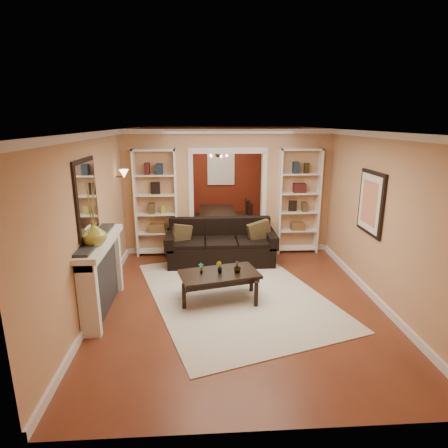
{
  "coord_description": "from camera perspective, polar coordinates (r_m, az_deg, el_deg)",
  "views": [
    {
      "loc": [
        -0.58,
        -6.88,
        2.85
      ],
      "look_at": [
        -0.2,
        -0.8,
        1.17
      ],
      "focal_mm": 30.0,
      "sensor_mm": 36.0,
      "label": 1
    }
  ],
  "objects": [
    {
      "name": "floor",
      "position": [
        7.48,
        1.2,
        -7.04
      ],
      "size": [
        8.0,
        8.0,
        0.0
      ],
      "primitive_type": "plane",
      "color": "brown",
      "rests_on": "ground"
    },
    {
      "name": "ceiling",
      "position": [
        6.91,
        1.32,
        14.13
      ],
      "size": [
        8.0,
        8.0,
        0.0
      ],
      "primitive_type": "plane",
      "rotation": [
        3.14,
        0.0,
        0.0
      ],
      "color": "white",
      "rests_on": "ground"
    },
    {
      "name": "wall_back",
      "position": [
        11.0,
        -0.49,
        7.55
      ],
      "size": [
        8.0,
        0.0,
        8.0
      ],
      "primitive_type": "plane",
      "rotation": [
        1.57,
        0.0,
        0.0
      ],
      "color": "tan",
      "rests_on": "ground"
    },
    {
      "name": "wall_front",
      "position": [
        3.3,
        7.14,
        -11.79
      ],
      "size": [
        8.0,
        0.0,
        8.0
      ],
      "primitive_type": "plane",
      "rotation": [
        -1.57,
        0.0,
        0.0
      ],
      "color": "tan",
      "rests_on": "ground"
    },
    {
      "name": "wall_left",
      "position": [
        7.24,
        -16.8,
        2.76
      ],
      "size": [
        0.0,
        8.0,
        8.0
      ],
      "primitive_type": "plane",
      "rotation": [
        1.57,
        0.0,
        1.57
      ],
      "color": "tan",
      "rests_on": "ground"
    },
    {
      "name": "wall_right",
      "position": [
        7.59,
        18.46,
        3.19
      ],
      "size": [
        0.0,
        8.0,
        8.0
      ],
      "primitive_type": "plane",
      "rotation": [
        1.57,
        0.0,
        -1.57
      ],
      "color": "tan",
      "rests_on": "ground"
    },
    {
      "name": "partition_wall",
      "position": [
        8.24,
        0.56,
        4.89
      ],
      "size": [
        4.5,
        0.15,
        2.7
      ],
      "primitive_type": "cube",
      "color": "tan",
      "rests_on": "floor"
    },
    {
      "name": "red_back_panel",
      "position": [
        10.98,
        -0.48,
        7.37
      ],
      "size": [
        4.44,
        0.04,
        2.64
      ],
      "primitive_type": "cube",
      "color": "maroon",
      "rests_on": "floor"
    },
    {
      "name": "dining_window",
      "position": [
        10.91,
        -0.47,
        8.54
      ],
      "size": [
        0.78,
        0.03,
        0.98
      ],
      "primitive_type": "cube",
      "color": "#8CA5CC",
      "rests_on": "wall_back"
    },
    {
      "name": "area_rug",
      "position": [
        6.52,
        1.68,
        -10.5
      ],
      "size": [
        3.67,
        4.36,
        0.01
      ],
      "primitive_type": "cube",
      "rotation": [
        0.0,
        0.0,
        0.31
      ],
      "color": "beige",
      "rests_on": "floor"
    },
    {
      "name": "sofa",
      "position": [
        7.73,
        -0.49,
        -2.79
      ],
      "size": [
        2.25,
        0.97,
        0.88
      ],
      "primitive_type": "cube",
      "color": "black",
      "rests_on": "floor"
    },
    {
      "name": "pillow_left",
      "position": [
        7.66,
        -6.47,
        -1.64
      ],
      "size": [
        0.4,
        0.24,
        0.39
      ],
      "primitive_type": "cube",
      "rotation": [
        0.0,
        0.0,
        0.38
      ],
      "color": "brown",
      "rests_on": "sofa"
    },
    {
      "name": "pillow_right",
      "position": [
        7.73,
        5.43,
        -1.14
      ],
      "size": [
        0.48,
        0.25,
        0.46
      ],
      "primitive_type": "cube",
      "rotation": [
        0.0,
        0.0,
        0.27
      ],
      "color": "brown",
      "rests_on": "sofa"
    },
    {
      "name": "coffee_table",
      "position": [
        6.22,
        -0.71,
        -9.46
      ],
      "size": [
        1.38,
        0.96,
        0.48
      ],
      "primitive_type": "cube",
      "rotation": [
        0.0,
        0.0,
        0.24
      ],
      "color": "black",
      "rests_on": "floor"
    },
    {
      "name": "plant_left",
      "position": [
        6.09,
        -3.5,
        -6.74
      ],
      "size": [
        0.11,
        0.09,
        0.17
      ],
      "primitive_type": "imported",
      "rotation": [
        0.0,
        0.0,
        0.34
      ],
      "color": "#336626",
      "rests_on": "coffee_table"
    },
    {
      "name": "plant_center",
      "position": [
        6.09,
        -0.72,
        -6.62
      ],
      "size": [
        0.13,
        0.13,
        0.19
      ],
      "primitive_type": "imported",
      "rotation": [
        0.0,
        0.0,
        2.53
      ],
      "color": "#336626",
      "rests_on": "coffee_table"
    },
    {
      "name": "plant_right",
      "position": [
        6.11,
        2.04,
        -6.47
      ],
      "size": [
        0.16,
        0.16,
        0.21
      ],
      "primitive_type": "imported",
      "rotation": [
        0.0,
        0.0,
        4.07
      ],
      "color": "#336626",
      "rests_on": "coffee_table"
    },
    {
      "name": "bookshelf_left",
      "position": [
        8.15,
        -10.3,
        3.09
      ],
      "size": [
        0.9,
        0.3,
        2.3
      ],
      "primitive_type": "cube",
      "color": "white",
      "rests_on": "floor"
    },
    {
      "name": "bookshelf_right",
      "position": [
        8.37,
        11.3,
        3.36
      ],
      "size": [
        0.9,
        0.3,
        2.3
      ],
      "primitive_type": "cube",
      "color": "white",
      "rests_on": "floor"
    },
    {
      "name": "fireplace",
      "position": [
        6.04,
        -17.89,
        -7.51
      ],
      "size": [
        0.32,
        1.7,
        1.16
      ],
      "primitive_type": "cube",
      "color": "white",
      "rests_on": "floor"
    },
    {
      "name": "vase",
      "position": [
        5.54,
        -19.21,
        -1.38
      ],
      "size": [
        0.45,
        0.45,
        0.35
      ],
      "primitive_type": "imported",
      "rotation": [
        0.0,
        0.0,
        -0.42
      ],
      "color": "#9B9E32",
      "rests_on": "fireplace"
    },
    {
      "name": "mirror",
      "position": [
        5.73,
        -20.25,
        3.85
      ],
      "size": [
        0.03,
        0.95,
        1.1
      ],
      "primitive_type": "cube",
      "color": "silver",
      "rests_on": "wall_left"
    },
    {
      "name": "wall_sconce",
      "position": [
        7.67,
        -15.44,
        7.18
      ],
      "size": [
        0.18,
        0.18,
        0.22
      ],
      "primitive_type": "cube",
      "color": "#FFE0A5",
      "rests_on": "wall_left"
    },
    {
      "name": "framed_art",
      "position": [
        6.64,
        21.42,
        3.01
      ],
      "size": [
        0.04,
        0.85,
        1.05
      ],
      "primitive_type": "cube",
      "color": "black",
      "rests_on": "wall_right"
    },
    {
      "name": "dining_table",
      "position": [
        9.79,
        -0.87,
        0.25
      ],
      "size": [
        1.68,
        0.94,
        0.59
      ],
      "primitive_type": "imported",
      "rotation": [
        0.0,
        0.0,
        1.57
      ],
      "color": "black",
      "rests_on": "floor"
    },
    {
      "name": "dining_chair_nw",
      "position": [
        9.47,
        -4.12,
        0.24
      ],
      "size": [
        0.46,
        0.46,
        0.77
      ],
      "primitive_type": "cube",
      "rotation": [
        0.0,
        0.0,
        1.81
      ],
      "color": "black",
      "rests_on": "floor"
    },
    {
      "name": "dining_chair_ne",
      "position": [
        9.5,
        2.52,
        0.84
      ],
      "size": [
        0.54,
        0.54,
        0.94
      ],
      "primitive_type": "cube",
      "rotation": [
        0.0,
        0.0,
        -1.77
      ],
      "color": "black",
      "rests_on": "floor"
    },
    {
      "name": "dining_chair_sw",
      "position": [
        10.04,
        -4.09,
        1.23
      ],
      "size": [
        0.48,
        0.48,
        0.8
      ],
      "primitive_type": "cube",
      "rotation": [
        0.0,
        0.0,
        1.8
      ],
      "color": "black",
      "rests_on": "floor"
    },
    {
      "name": "dining_chair_se",
      "position": [
        10.08,
        2.17,
        1.49
      ],
      "size": [
        0.55,
        0.55,
        0.86
      ],
      "primitive_type": "cube",
      "rotation": [
        0.0,
        0.0,
        -1.95
      ],
      "color": "black",
      "rests_on": "floor"
    },
    {
      "name": "chandelier",
      "position": [
        9.64,
        -0.07,
        10.44
      ],
      "size": [
        0.5,
        0.5,
        0.3
      ],
      "primitive_type": "cube",
      "color": "#392E1A",
      "rests_on": "ceiling"
    }
  ]
}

